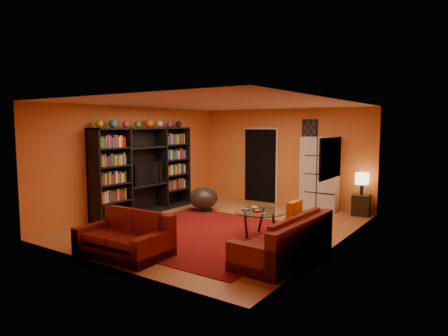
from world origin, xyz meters
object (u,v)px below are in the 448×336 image
Objects in this scene: side_table at (361,205)px; bowl_chair at (203,198)px; coffee_table at (260,214)px; storage_cabinet at (320,174)px; entertainment_unit at (144,171)px; loveseat at (127,237)px; table_lamp at (362,179)px; tv at (146,173)px; sofa at (288,243)px.

bowl_chair is at bearing -153.55° from side_table.
coffee_table is 3.09m from storage_cabinet.
entertainment_unit is 3.01× the size of coffee_table.
storage_cabinet is at bearing -16.75° from loveseat.
side_table is 0.95× the size of table_lamp.
side_table is at bearing -58.04° from tv.
loveseat is 2.55m from coffee_table.
sofa reaches higher than bowl_chair.
side_table is (1.07, -0.05, -0.68)m from storage_cabinet.
tv is (0.05, -0.01, -0.06)m from entertainment_unit.
table_lamp is at bearing 70.11° from coffee_table.
entertainment_unit is 0.08m from tv.
entertainment_unit is 3.26m from loveseat.
entertainment_unit is at bearing 166.91° from sofa.
bowl_chair is 1.47× the size of side_table.
table_lamp is (1.07, -0.05, -0.06)m from storage_cabinet.
bowl_chair is at bearing 148.74° from sofa.
table_lamp is (0.06, 3.93, 0.59)m from sofa.
tv reaches higher than sofa.
coffee_table is at bearing -109.89° from table_lamp.
side_table is at bearing 70.11° from coffee_table.
bowl_chair is at bearing -42.96° from tv.
loveseat reaches higher than bowl_chair.
sofa and loveseat have the same top height.
loveseat is 2.93× the size of table_lamp.
table_lamp is at bearing 31.62° from entertainment_unit.
tv is 3.38m from coffee_table.
storage_cabinet is 3.73× the size of side_table.
sofa is 3.92× the size of table_lamp.
loveseat is 2.11× the size of bowl_chair.
sofa is 2.67m from loveseat.
bowl_chair is at bearing -145.11° from storage_cabinet.
entertainment_unit is 1.94× the size of loveseat.
table_lamp reaches higher than side_table.
loveseat is 5.43m from storage_cabinet.
sofa is at bearing -14.93° from entertainment_unit.
tv is 1.57m from bowl_chair.
bowl_chair is 3.85m from side_table.
sofa is 1.11× the size of storage_cabinet.
entertainment_unit is 4.63m from sofa.
storage_cabinet is at bearing 39.53° from entertainment_unit.
tv is 0.45× the size of sofa.
sofa is (4.41, -1.18, -0.76)m from entertainment_unit.
coffee_table is 3.19m from side_table.
table_lamp reaches higher than bowl_chair.
side_table is (2.42, 5.17, -0.03)m from loveseat.
bowl_chair is (0.97, 1.04, -0.67)m from tv.
tv is 5.26m from side_table.
entertainment_unit is at bearing -148.38° from table_lamp.
table_lamp reaches higher than sofa.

